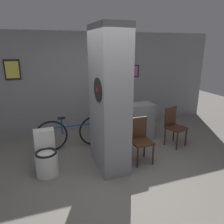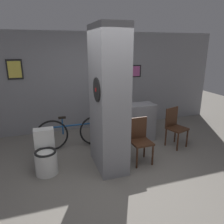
{
  "view_description": "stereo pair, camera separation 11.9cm",
  "coord_description": "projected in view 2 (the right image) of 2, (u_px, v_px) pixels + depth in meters",
  "views": [
    {
      "loc": [
        -1.17,
        -3.11,
        2.25
      ],
      "look_at": [
        0.28,
        0.88,
        0.95
      ],
      "focal_mm": 35.0,
      "sensor_mm": 36.0,
      "label": 1
    },
    {
      "loc": [
        -1.05,
        -3.15,
        2.25
      ],
      "look_at": [
        0.28,
        0.88,
        0.95
      ],
      "focal_mm": 35.0,
      "sensor_mm": 36.0,
      "label": 2
    }
  ],
  "objects": [
    {
      "name": "ground_plane",
      "position": [
        112.0,
        179.0,
        3.84
      ],
      "size": [
        14.0,
        14.0,
        0.0
      ],
      "primitive_type": "plane",
      "color": "slate"
    },
    {
      "name": "pillar_center",
      "position": [
        108.0,
        101.0,
        3.92
      ],
      "size": [
        0.53,
        0.96,
        2.6
      ],
      "color": "gray",
      "rests_on": "ground_plane"
    },
    {
      "name": "bicycle",
      "position": [
        74.0,
        132.0,
        4.94
      ],
      "size": [
        1.67,
        0.42,
        0.76
      ],
      "color": "black",
      "rests_on": "ground_plane"
    },
    {
      "name": "toilet",
      "position": [
        46.0,
        156.0,
        3.99
      ],
      "size": [
        0.4,
        0.56,
        0.77
      ],
      "color": "white",
      "rests_on": "ground_plane"
    },
    {
      "name": "counter_shelf",
      "position": [
        125.0,
        123.0,
        5.25
      ],
      "size": [
        1.47,
        0.44,
        0.9
      ],
      "color": "gray",
      "rests_on": "ground_plane"
    },
    {
      "name": "chair_near_pillar",
      "position": [
        140.0,
        138.0,
        4.31
      ],
      "size": [
        0.4,
        0.4,
        0.89
      ],
      "rotation": [
        0.0,
        0.0,
        0.03
      ],
      "color": "#422616",
      "rests_on": "ground_plane"
    },
    {
      "name": "chair_by_doorway",
      "position": [
        175.0,
        125.0,
        5.01
      ],
      "size": [
        0.49,
        0.49,
        0.89
      ],
      "rotation": [
        0.0,
        0.0,
        0.31
      ],
      "color": "#422616",
      "rests_on": "ground_plane"
    },
    {
      "name": "wall_back",
      "position": [
        81.0,
        82.0,
        5.84
      ],
      "size": [
        8.0,
        0.09,
        2.6
      ],
      "color": "gray",
      "rests_on": "ground_plane"
    },
    {
      "name": "bottle_tall",
      "position": [
        121.0,
        102.0,
        5.02
      ],
      "size": [
        0.07,
        0.07,
        0.27
      ],
      "color": "olive",
      "rests_on": "counter_shelf"
    }
  ]
}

